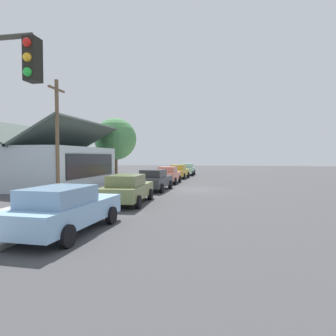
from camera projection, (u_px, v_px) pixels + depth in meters
name	position (u px, v px, depth m)	size (l,w,h in m)	color
ground_plane	(192.00, 190.00, 23.07)	(120.00, 120.00, 0.00)	#424244
sidewalk_curb	(123.00, 187.00, 24.12)	(60.00, 4.20, 0.16)	#A3A099
car_skyblue	(66.00, 209.00, 9.94)	(4.96, 2.19, 1.59)	#8CB7E0
car_olive	(128.00, 189.00, 16.12)	(4.94, 2.18, 1.59)	olive
car_charcoal	(155.00, 180.00, 22.35)	(4.65, 2.06, 1.59)	#2D3035
car_coral	(168.00, 175.00, 28.47)	(4.34, 1.97, 1.59)	#EA8C75
car_mustard	(179.00, 171.00, 34.76)	(4.42, 2.09, 1.59)	gold
car_seafoam	(187.00, 169.00, 40.73)	(4.93, 2.15, 1.59)	#9ED1BC
storefront_building	(51.00, 165.00, 25.25)	(11.01, 7.70, 5.43)	#ADBCC6
shade_tree	(115.00, 139.00, 32.20)	(4.52, 4.52, 6.71)	brown
utility_pole_wooden	(57.00, 135.00, 19.26)	(1.80, 0.24, 7.50)	brown
fire_hydrant_red	(167.00, 174.00, 34.84)	(0.22, 0.22, 0.71)	red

